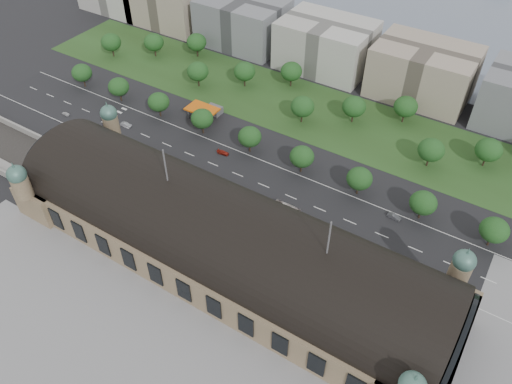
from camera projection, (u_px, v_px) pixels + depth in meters
The scene contains 46 objects.
ground at pixel (224, 259), 164.53m from camera, with size 900.00×900.00×0.00m, color black.
station at pixel (222, 239), 157.53m from camera, with size 150.00×48.40×44.30m.
track_cutting at pixel (3, 151), 205.73m from camera, with size 70.00×24.00×3.10m.
plaza_south at pixel (160, 383), 133.37m from camera, with size 190.00×48.00×0.12m, color gray.
road_slab at pixel (238, 175), 195.88m from camera, with size 260.00×26.00×0.10m, color black.
grass_belt at pixel (314, 112), 227.97m from camera, with size 300.00×45.00×0.10m, color #27451B.
petrol_station at pixel (209, 110), 224.03m from camera, with size 14.00×13.00×5.05m.
office_1 at pixel (171, 2), 289.57m from camera, with size 45.00×32.00×24.00m, color tan.
office_2 at pixel (243, 22), 270.01m from camera, with size 45.00×32.00×24.00m, color gray.
office_3 at pixel (326, 45), 250.44m from camera, with size 45.00×32.00×24.00m, color beige.
office_4 at pixel (423, 72), 230.87m from camera, with size 45.00×32.00×24.00m, color tan.
tree_row_0 at pixel (82, 73), 239.25m from camera, with size 9.60×9.60×11.52m.
tree_row_1 at pixel (119, 87), 229.85m from camera, with size 9.60×9.60×11.52m.
tree_row_2 at pixel (159, 102), 220.46m from camera, with size 9.60×9.60×11.52m.
tree_row_3 at pixel (202, 119), 211.07m from camera, with size 9.60×9.60×11.52m.
tree_row_4 at pixel (250, 137), 201.68m from camera, with size 9.60×9.60×11.52m.
tree_row_5 at pixel (302, 157), 192.28m from camera, with size 9.60×9.60×11.52m.
tree_row_6 at pixel (359, 179), 182.89m from camera, with size 9.60×9.60×11.52m.
tree_row_7 at pixel (423, 203), 173.50m from camera, with size 9.60×9.60×11.52m.
tree_row_8 at pixel (494, 230), 164.11m from camera, with size 9.60×9.60×11.52m.
tree_belt_0 at pixel (111, 42), 261.31m from camera, with size 10.40×10.40×12.48m.
tree_belt_1 at pixel (154, 42), 261.30m from camera, with size 10.40×10.40×12.48m.
tree_belt_2 at pixel (197, 42), 261.30m from camera, with size 10.40×10.40×12.48m.
tree_belt_3 at pixel (198, 71), 239.00m from camera, with size 10.40×10.40×12.48m.
tree_belt_4 at pixel (245, 71), 239.00m from camera, with size 10.40×10.40×12.48m.
tree_belt_5 at pixel (291, 71), 238.99m from camera, with size 10.40×10.40×12.48m.
tree_belt_6 at pixel (302, 107), 216.70m from camera, with size 10.40×10.40×12.48m.
tree_belt_7 at pixel (354, 107), 216.69m from camera, with size 10.40×10.40×12.48m.
tree_belt_8 at pixel (406, 107), 216.68m from camera, with size 10.40×10.40×12.48m.
tree_belt_9 at pixel (431, 150), 194.39m from camera, with size 10.40×10.40×12.48m.
tree_belt_10 at pixel (489, 150), 194.38m from camera, with size 10.40×10.40×12.48m.
traffic_car_0 at pixel (66, 114), 225.62m from camera, with size 1.60×3.97×1.35m, color silver.
traffic_car_1 at pixel (126, 125), 219.23m from camera, with size 1.75×5.02×1.65m, color gray.
traffic_car_2 at pixel (174, 161), 201.11m from camera, with size 2.40×5.20×1.44m, color black.
traffic_car_3 at pixel (223, 153), 204.90m from camera, with size 2.06×5.07×1.47m, color maroon.
traffic_car_5 at pixel (394, 217), 177.87m from camera, with size 1.73×4.96×1.63m, color #515258.
parked_car_0 at pixel (111, 152), 205.32m from camera, with size 1.39×3.98×1.31m, color black.
parked_car_1 at pixel (120, 148), 206.99m from camera, with size 2.34×5.07×1.41m, color maroon.
parked_car_2 at pixel (135, 155), 203.60m from camera, with size 2.05×5.04×1.46m, color #161F3F.
parked_car_3 at pixel (167, 178), 193.37m from camera, with size 1.81×4.49×1.53m, color slate.
parked_car_4 at pixel (144, 167), 197.85m from camera, with size 1.74×5.00×1.65m, color silver.
parked_car_5 at pixel (209, 189), 188.54m from camera, with size 2.47×5.37×1.49m, color #9A9CA3.
parked_car_6 at pixel (213, 199), 184.61m from camera, with size 2.20×5.40×1.57m, color black.
bus_west at pixel (244, 198), 183.89m from camera, with size 2.75×11.75×3.27m, color red.
bus_mid at pixel (287, 208), 180.00m from camera, with size 2.44×10.45×2.91m, color silver.
bus_east at pixel (341, 240), 168.64m from camera, with size 2.62×11.19×3.12m, color silver.
Camera 1 is at (65.24, -83.37, 128.34)m, focal length 35.00 mm.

